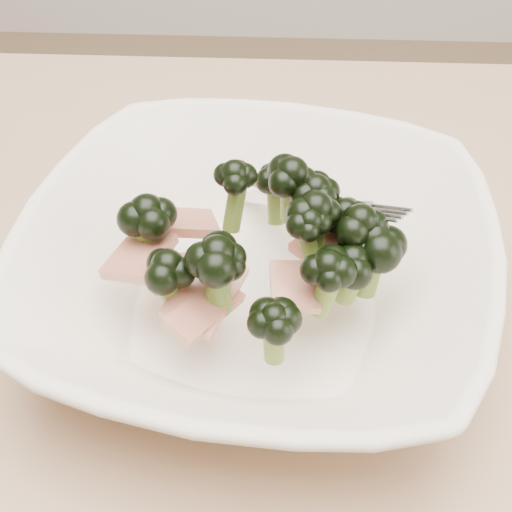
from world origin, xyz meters
The scene contains 2 objects.
dining_table centered at (0.00, 0.00, 0.65)m, with size 1.20×0.80×0.75m.
broccoli_dish centered at (0.02, 0.03, 0.79)m, with size 0.36×0.36×0.12m.
Camera 1 is at (0.04, -0.31, 1.12)m, focal length 50.00 mm.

